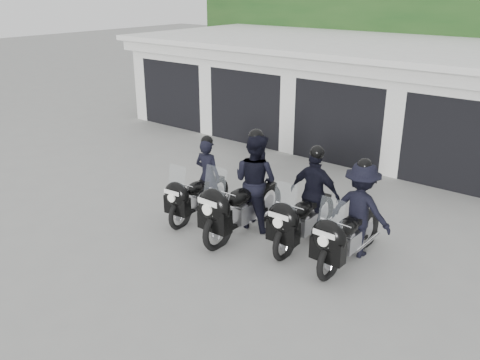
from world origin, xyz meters
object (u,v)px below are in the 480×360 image
Objects in this scene: police_bike_b at (249,189)px; police_bike_c at (310,201)px; police_bike_a at (200,185)px; police_bike_d at (356,217)px.

police_bike_c is at bearing 18.29° from police_bike_b.
police_bike_b is at bearing -0.53° from police_bike_a.
police_bike_b is at bearing -171.47° from police_bike_d.
police_bike_b is 1.10× the size of police_bike_c.
police_bike_b is 2.15m from police_bike_d.
police_bike_c reaches higher than police_bike_a.
police_bike_b reaches higher than police_bike_c.
police_bike_a is 2.40m from police_bike_c.
police_bike_a is at bearing -175.14° from police_bike_b.
police_bike_c is 1.01× the size of police_bike_d.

